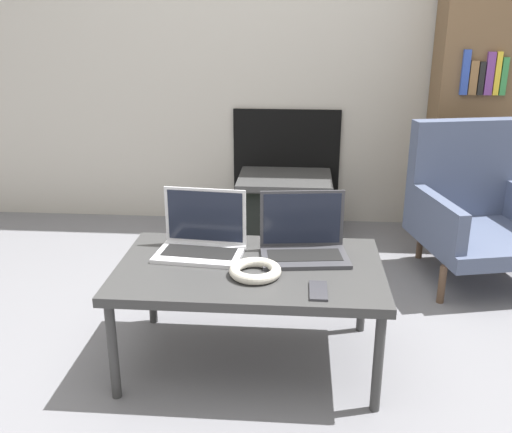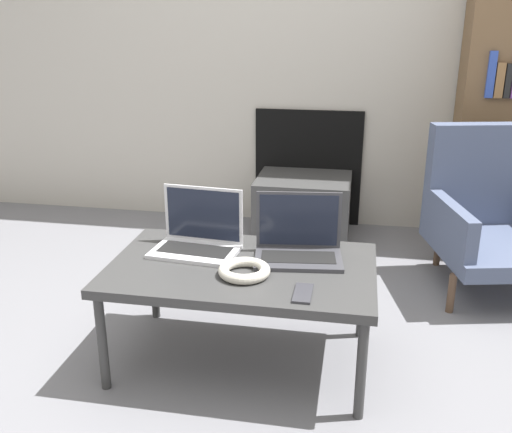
% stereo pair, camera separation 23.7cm
% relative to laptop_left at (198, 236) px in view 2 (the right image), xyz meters
% --- Properties ---
extents(ground_plane, '(14.00, 14.00, 0.00)m').
position_rel_laptop_left_xyz_m(ground_plane, '(0.20, -0.32, -0.48)').
color(ground_plane, slate).
extents(wall_back, '(7.00, 0.08, 2.60)m').
position_rel_laptop_left_xyz_m(wall_back, '(0.21, 1.63, 0.81)').
color(wall_back, '#ADA89E').
rests_on(wall_back, ground_plane).
extents(table, '(1.02, 0.63, 0.42)m').
position_rel_laptop_left_xyz_m(table, '(0.20, -0.12, -0.09)').
color(table, '#333333').
rests_on(table, ground_plane).
extents(laptop_left, '(0.36, 0.25, 0.25)m').
position_rel_laptop_left_xyz_m(laptop_left, '(0.00, 0.00, 0.00)').
color(laptop_left, silver).
rests_on(laptop_left, table).
extents(laptop_right, '(0.36, 0.26, 0.25)m').
position_rel_laptop_left_xyz_m(laptop_right, '(0.41, -0.00, 0.00)').
color(laptop_right, '#38383D').
rests_on(laptop_right, table).
extents(headphones, '(0.19, 0.19, 0.04)m').
position_rel_laptop_left_xyz_m(headphones, '(0.23, -0.21, -0.04)').
color(headphones, beige).
rests_on(headphones, table).
extents(phone, '(0.06, 0.14, 0.01)m').
position_rel_laptop_left_xyz_m(phone, '(0.46, -0.32, -0.05)').
color(phone, '#333338').
rests_on(phone, table).
extents(tv, '(0.58, 0.49, 0.38)m').
position_rel_laptop_left_xyz_m(tv, '(0.30, 1.33, -0.29)').
color(tv, '#383838').
rests_on(tv, ground_plane).
extents(armchair, '(0.73, 0.77, 0.81)m').
position_rel_laptop_left_xyz_m(armchair, '(1.31, 0.83, -0.10)').
color(armchair, '#47516B').
rests_on(armchair, ground_plane).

